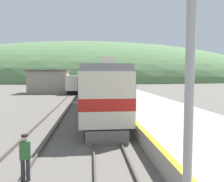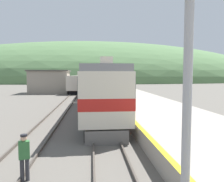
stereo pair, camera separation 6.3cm
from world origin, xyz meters
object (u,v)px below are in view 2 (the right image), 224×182
(carriage_second, at_px, (95,82))
(siding_train, at_px, (79,82))
(carriage_third, at_px, (94,80))
(signal_mast_main, at_px, (190,17))
(carriage_fourth, at_px, (93,79))
(express_train_lead_car, at_px, (100,89))
(carriage_fifth, at_px, (93,78))
(track_worker, at_px, (24,155))

(carriage_second, bearing_deg, siding_train, 103.81)
(carriage_third, bearing_deg, signal_mast_main, -88.79)
(carriage_fourth, distance_m, siding_train, 30.33)
(express_train_lead_car, relative_size, signal_mast_main, 2.55)
(carriage_fifth, bearing_deg, track_worker, -91.72)
(carriage_fourth, distance_m, signal_mast_main, 84.17)
(carriage_second, relative_size, carriage_fifth, 1.00)
(carriage_third, height_order, siding_train, carriage_third)
(carriage_second, bearing_deg, carriage_third, 90.00)
(express_train_lead_car, bearing_deg, signal_mast_main, -85.38)
(carriage_second, bearing_deg, carriage_fifth, 90.00)
(express_train_lead_car, xyz_separation_m, track_worker, (-3.13, -12.90, -1.41))
(track_worker, bearing_deg, carriage_fourth, 87.79)
(siding_train, xyz_separation_m, track_worker, (0.86, -50.99, -0.91))
(siding_train, distance_m, track_worker, 51.00)
(carriage_second, height_order, siding_train, carriage_second)
(siding_train, bearing_deg, express_train_lead_car, -84.01)
(carriage_third, bearing_deg, carriage_second, -90.00)
(carriage_third, height_order, carriage_fifth, same)
(carriage_second, distance_m, siding_train, 16.75)
(carriage_second, distance_m, track_worker, 34.90)
(carriage_fourth, xyz_separation_m, track_worker, (-3.13, -81.05, -1.40))
(carriage_fifth, bearing_deg, carriage_third, -90.00)
(carriage_fifth, xyz_separation_m, signal_mast_main, (1.29, -107.28, 2.60))
(carriage_third, xyz_separation_m, track_worker, (-3.13, -57.89, -1.40))
(carriage_third, bearing_deg, carriage_fifth, 90.00)
(carriage_third, relative_size, carriage_fifth, 1.00)
(carriage_third, height_order, track_worker, carriage_third)
(carriage_fourth, bearing_deg, track_worker, -92.21)
(carriage_third, bearing_deg, express_train_lead_car, -90.00)
(carriage_third, xyz_separation_m, signal_mast_main, (1.29, -60.96, 2.60))
(carriage_fourth, height_order, signal_mast_main, signal_mast_main)
(express_train_lead_car, relative_size, carriage_third, 0.86)
(signal_mast_main, xyz_separation_m, track_worker, (-4.42, 3.07, -4.00))
(carriage_fourth, height_order, carriage_fifth, same)
(track_worker, bearing_deg, carriage_fifth, 88.28)
(express_train_lead_car, relative_size, carriage_fifth, 0.86)
(signal_mast_main, bearing_deg, carriage_third, 91.21)
(carriage_fifth, relative_size, signal_mast_main, 2.96)
(carriage_second, distance_m, carriage_fifth, 69.48)
(signal_mast_main, bearing_deg, express_train_lead_car, 94.62)
(carriage_fifth, height_order, siding_train, carriage_fifth)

